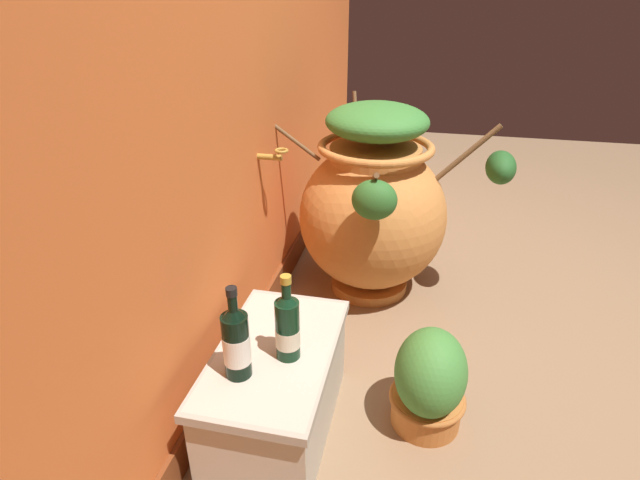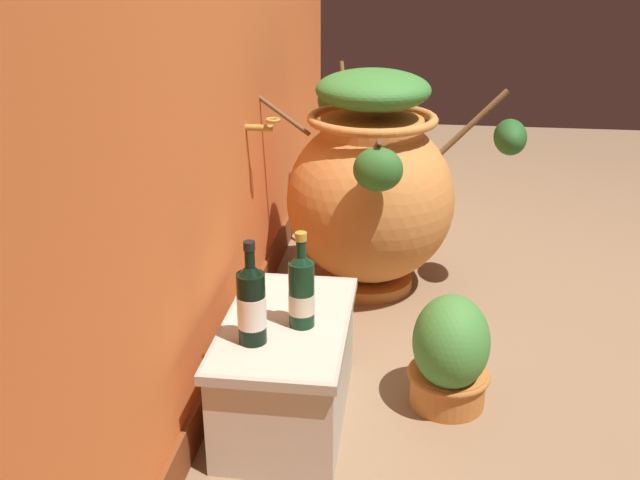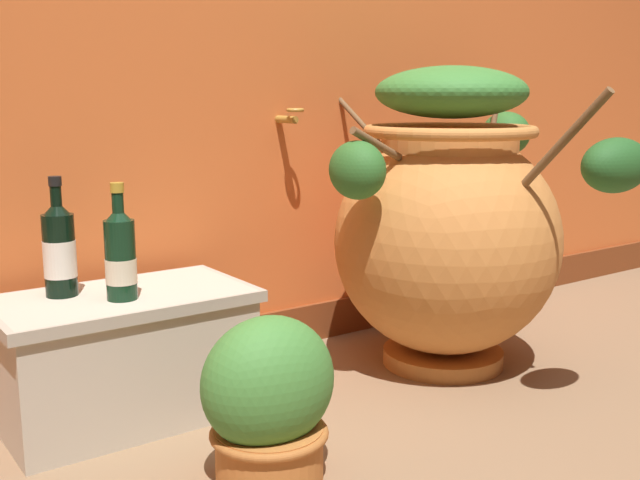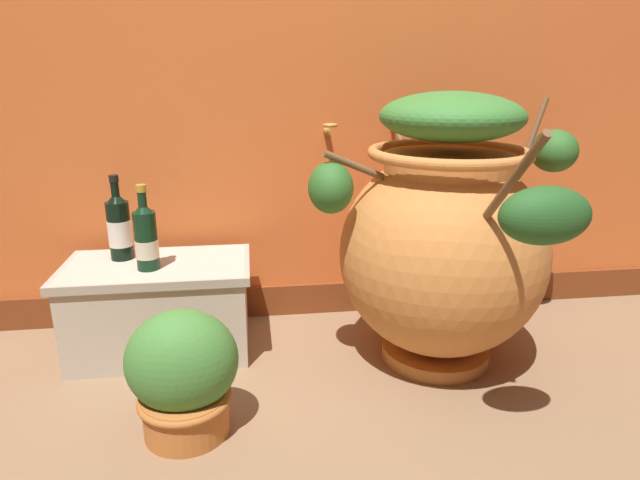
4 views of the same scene
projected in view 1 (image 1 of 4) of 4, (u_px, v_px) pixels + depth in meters
ground_plane at (514, 357)px, 2.10m from camera, size 7.00×7.00×0.00m
back_wall at (214, 13)px, 1.74m from camera, size 4.40×0.33×2.60m
terracotta_urn at (373, 205)px, 2.38m from camera, size 1.02×1.24×0.93m
stone_ledge at (277, 386)px, 1.69m from camera, size 0.65×0.37×0.34m
wine_bottle_left at (236, 341)px, 1.46m from camera, size 0.08×0.08×0.30m
wine_bottle_middle at (287, 325)px, 1.54m from camera, size 0.08×0.08×0.29m
potted_shrub at (429, 382)px, 1.71m from camera, size 0.31×0.26×0.37m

